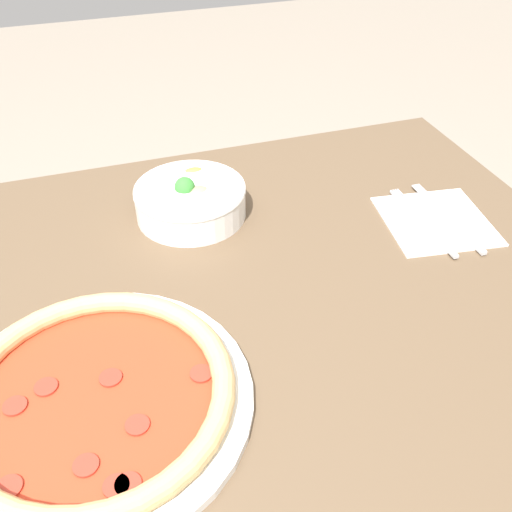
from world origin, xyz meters
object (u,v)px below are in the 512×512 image
at_px(fork, 422,222).
at_px(knife, 449,220).
at_px(pizza, 93,397).
at_px(bowl, 189,199).

xyz_separation_m(fork, knife, (0.04, -0.01, -0.00)).
distance_m(pizza, knife, 0.60).
bearing_deg(pizza, fork, 19.90).
xyz_separation_m(pizza, knife, (0.57, 0.18, -0.01)).
height_order(pizza, fork, pizza).
xyz_separation_m(pizza, fork, (0.53, 0.19, -0.01)).
bearing_deg(bowl, fork, -22.58).
relative_size(pizza, knife, 1.74).
height_order(pizza, bowl, bowl).
relative_size(pizza, bowl, 1.96).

